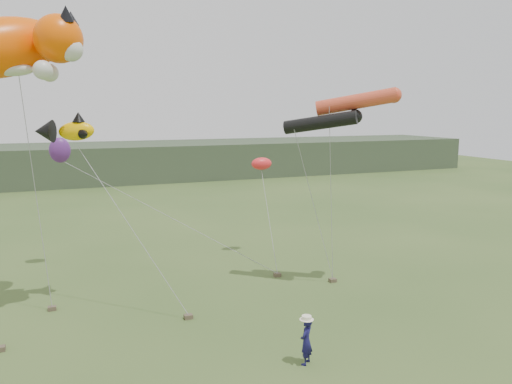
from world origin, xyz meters
The scene contains 8 objects.
ground centered at (0.00, 0.00, 0.00)m, with size 120.00×120.00×0.00m, color #385123.
headland centered at (-3.11, 44.69, 1.92)m, with size 90.00×13.00×4.00m.
festival_attendant centered at (1.24, -0.86, 0.75)m, with size 0.55×0.36×1.50m, color #151246.
sandbag_anchors centered at (-1.14, 5.32, 0.08)m, with size 13.97×3.70×0.16m.
cat_kite centered at (-6.84, 6.71, 10.14)m, with size 6.16×3.97×3.14m.
fish_kite centered at (-5.32, 7.23, 7.08)m, with size 2.45×1.61×1.20m.
tube_kites centered at (6.14, 5.06, 7.88)m, with size 4.75×3.06×2.05m.
misc_kites centered at (-1.67, 11.86, 5.58)m, with size 11.23×1.92×1.89m.
Camera 1 is at (-5.58, -13.83, 7.89)m, focal length 35.00 mm.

